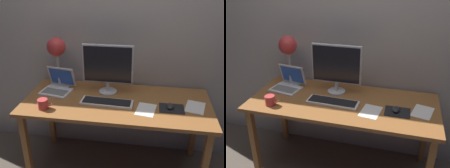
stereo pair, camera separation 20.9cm
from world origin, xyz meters
TOP-DOWN VIEW (x-y plane):
  - ground_plane at (0.00, 0.00)m, footprint 4.80×4.80m
  - back_wall at (0.00, 0.40)m, footprint 4.80×0.06m
  - desk at (0.00, 0.00)m, footprint 1.60×0.70m
  - monitor at (-0.10, 0.15)m, footprint 0.45×0.16m
  - keyboard_main at (-0.07, -0.06)m, footprint 0.45×0.16m
  - laptop at (-0.56, 0.12)m, footprint 0.30×0.29m
  - desk_lamp at (-0.58, 0.20)m, footprint 0.20×0.20m
  - mousepad at (0.46, -0.06)m, footprint 0.20×0.16m
  - mouse at (0.45, -0.06)m, footprint 0.06×0.10m
  - coffee_mug at (-0.57, -0.22)m, footprint 0.12×0.08m
  - paper_sheet_near_mouse at (0.26, -0.11)m, footprint 0.18×0.23m
  - paper_sheet_by_keyboard at (0.66, -0.01)m, footprint 0.20×0.24m

SIDE VIEW (x-z plane):
  - ground_plane at x=0.00m, z-range 0.00..0.00m
  - desk at x=0.00m, z-range 0.29..1.03m
  - paper_sheet_near_mouse at x=0.26m, z-range 0.74..0.74m
  - paper_sheet_by_keyboard at x=0.66m, z-range 0.74..0.74m
  - mousepad at x=0.46m, z-range 0.74..0.74m
  - keyboard_main at x=-0.07m, z-range 0.74..0.76m
  - mouse at x=0.45m, z-range 0.74..0.78m
  - coffee_mug at x=-0.57m, z-range 0.74..0.82m
  - laptop at x=-0.56m, z-range 0.69..0.91m
  - monitor at x=-0.10m, z-range 0.77..1.22m
  - desk_lamp at x=-0.58m, z-range 0.85..1.33m
  - back_wall at x=0.00m, z-range 0.00..2.60m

